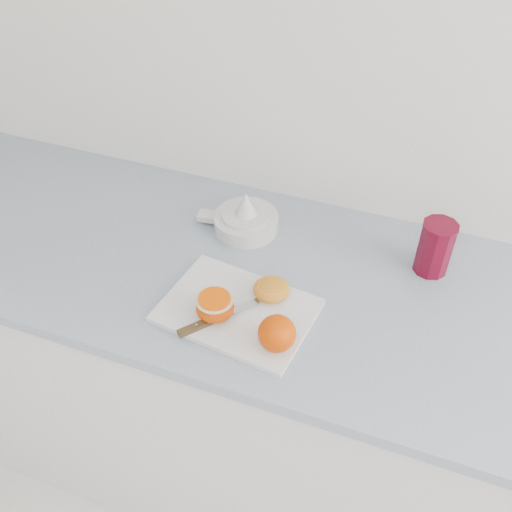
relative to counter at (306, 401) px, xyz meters
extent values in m
cube|color=silver|center=(0.02, 0.30, 0.90)|extent=(4.00, 0.04, 2.70)
cube|color=silver|center=(0.00, 0.00, -0.02)|extent=(2.54, 0.60, 0.86)
cube|color=#9EA6B2|center=(0.00, 0.00, 0.43)|extent=(2.61, 0.64, 0.03)
cube|color=silver|center=(-0.14, -0.14, 0.45)|extent=(0.33, 0.26, 0.01)
sphere|color=#D94B00|center=(-0.03, -0.20, 0.49)|extent=(0.07, 0.07, 0.07)
ellipsoid|color=#D94B00|center=(-0.17, -0.17, 0.48)|extent=(0.08, 0.08, 0.04)
cylinder|color=beige|center=(-0.17, -0.17, 0.50)|extent=(0.08, 0.08, 0.00)
cylinder|color=#FF6600|center=(-0.17, -0.17, 0.50)|extent=(0.07, 0.07, 0.00)
ellipsoid|color=orange|center=(-0.08, -0.07, 0.47)|extent=(0.08, 0.08, 0.03)
cylinder|color=#F48C4A|center=(-0.08, -0.07, 0.48)|extent=(0.06, 0.06, 0.00)
cube|color=#493519|center=(-0.19, -0.21, 0.46)|extent=(0.06, 0.07, 0.01)
cube|color=#B7B7BC|center=(-0.13, -0.14, 0.46)|extent=(0.08, 0.09, 0.00)
cylinder|color=#B7B7BC|center=(-0.19, -0.21, 0.46)|extent=(0.00, 0.00, 0.01)
cylinder|color=white|center=(-0.22, 0.13, 0.46)|extent=(0.16, 0.16, 0.04)
cylinder|color=white|center=(-0.22, 0.13, 0.49)|extent=(0.12, 0.12, 0.01)
cone|color=white|center=(-0.22, 0.13, 0.52)|extent=(0.05, 0.05, 0.06)
cube|color=white|center=(-0.32, 0.12, 0.46)|extent=(0.05, 0.04, 0.02)
ellipsoid|color=#D64804|center=(-0.21, 0.12, 0.49)|extent=(0.01, 0.01, 0.00)
ellipsoid|color=#D64804|center=(-0.24, 0.14, 0.49)|extent=(0.01, 0.01, 0.00)
ellipsoid|color=#D64804|center=(-0.22, 0.11, 0.49)|extent=(0.01, 0.01, 0.00)
ellipsoid|color=#D64804|center=(-0.20, 0.14, 0.49)|extent=(0.01, 0.01, 0.00)
cylinder|color=maroon|center=(0.22, 0.14, 0.51)|extent=(0.08, 0.08, 0.13)
cylinder|color=orange|center=(0.22, 0.14, 0.46)|extent=(0.06, 0.06, 0.02)
cylinder|color=maroon|center=(0.22, 0.14, 0.57)|extent=(0.08, 0.08, 0.00)
camera|label=1|loc=(0.18, -0.88, 1.33)|focal=40.00mm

